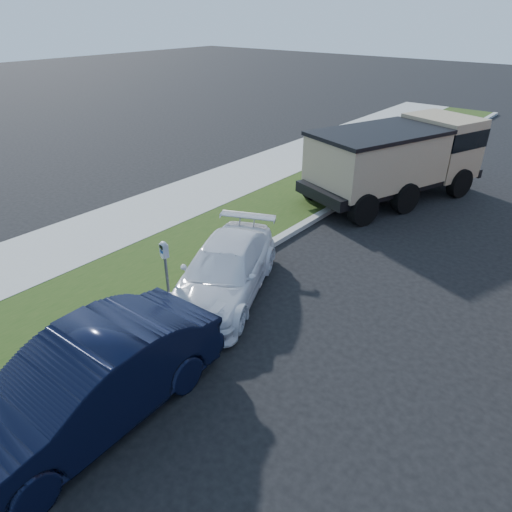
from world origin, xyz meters
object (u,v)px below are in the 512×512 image
Objects in this scene: parking_meter at (165,258)px; dump_truck at (400,157)px; white_wagon at (226,269)px; navy_sedan at (85,386)px.

dump_truck reaches higher than parking_meter.
white_wagon is 8.61m from dump_truck.
dump_truck is at bearing 92.91° from parking_meter.
white_wagon is at bearing -73.88° from dump_truck.
dump_truck is (-0.48, 12.89, 0.69)m from navy_sedan.
navy_sedan is at bearing -101.90° from white_wagon.
parking_meter is at bearing 115.56° from navy_sedan.
white_wagon is 4.44m from navy_sedan.
parking_meter is 9.80m from dump_truck.
navy_sedan is at bearing -68.64° from dump_truck.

